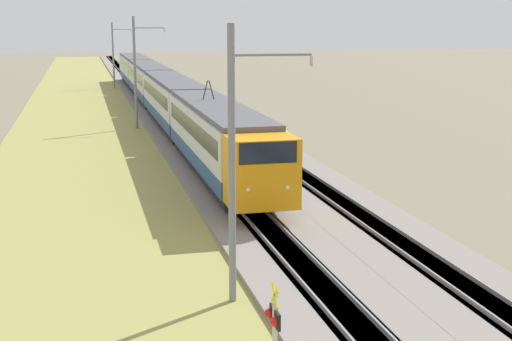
% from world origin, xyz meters
% --- Properties ---
extents(ballast_main, '(240.00, 4.40, 0.30)m').
position_xyz_m(ballast_main, '(50.00, 0.00, 0.15)').
color(ballast_main, gray).
rests_on(ballast_main, ground).
extents(ballast_adjacent, '(240.00, 4.40, 0.30)m').
position_xyz_m(ballast_adjacent, '(50.00, -4.39, 0.15)').
color(ballast_adjacent, gray).
rests_on(ballast_adjacent, ground).
extents(track_main, '(240.00, 1.57, 0.45)m').
position_xyz_m(track_main, '(50.00, 0.00, 0.16)').
color(track_main, '#4C4238').
rests_on(track_main, ground).
extents(track_adjacent, '(240.00, 1.57, 0.45)m').
position_xyz_m(track_adjacent, '(50.00, -4.39, 0.16)').
color(track_adjacent, '#4C4238').
rests_on(track_adjacent, ground).
extents(grass_verge, '(240.00, 11.92, 0.12)m').
position_xyz_m(grass_verge, '(50.00, 6.74, 0.06)').
color(grass_verge, '#99934C').
rests_on(grass_verge, ground).
extents(passenger_train, '(79.63, 2.97, 5.23)m').
position_xyz_m(passenger_train, '(54.25, 0.00, 2.46)').
color(passenger_train, orange).
rests_on(passenger_train, ground).
extents(crossing_signal_near, '(0.70, 0.23, 3.19)m').
position_xyz_m(crossing_signal_near, '(0.84, 3.37, 1.94)').
color(crossing_signal_near, beige).
rests_on(crossing_signal_near, ground).
extents(catenary_mast_near, '(0.22, 2.56, 8.43)m').
position_xyz_m(catenary_mast_near, '(7.59, 2.78, 4.36)').
color(catenary_mast_near, slate).
rests_on(catenary_mast_near, ground).
extents(catenary_mast_mid, '(0.22, 2.56, 8.93)m').
position_xyz_m(catenary_mast_mid, '(44.78, 2.78, 4.61)').
color(catenary_mast_mid, slate).
rests_on(catenary_mast_mid, ground).
extents(catenary_mast_far, '(0.22, 2.56, 8.48)m').
position_xyz_m(catenary_mast_far, '(81.96, 2.78, 4.38)').
color(catenary_mast_far, slate).
rests_on(catenary_mast_far, ground).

